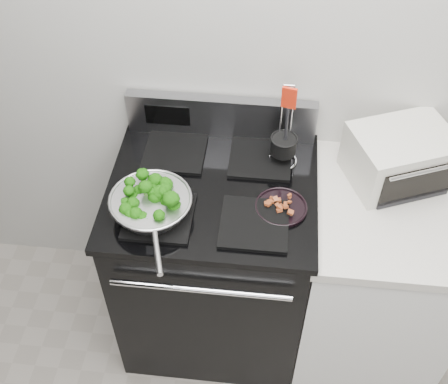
# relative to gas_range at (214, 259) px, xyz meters

# --- Properties ---
(back_wall) EXTENTS (4.00, 0.02, 2.70)m
(back_wall) POSITION_rel_gas_range_xyz_m (0.30, 0.34, 0.86)
(back_wall) COLOR #B4B3AB
(back_wall) RESTS_ON ground
(gas_range) EXTENTS (0.79, 0.69, 1.13)m
(gas_range) POSITION_rel_gas_range_xyz_m (0.00, 0.00, 0.00)
(gas_range) COLOR black
(gas_range) RESTS_ON floor
(counter) EXTENTS (0.62, 0.68, 0.92)m
(counter) POSITION_rel_gas_range_xyz_m (0.68, -0.00, -0.03)
(counter) COLOR white
(counter) RESTS_ON floor
(skillet) EXTENTS (0.30, 0.46, 0.06)m
(skillet) POSITION_rel_gas_range_xyz_m (-0.20, -0.16, 0.51)
(skillet) COLOR silver
(skillet) RESTS_ON gas_range
(broccoli_pile) EXTENTS (0.23, 0.23, 0.08)m
(broccoli_pile) POSITION_rel_gas_range_xyz_m (-0.20, -0.16, 0.53)
(broccoli_pile) COLOR #0A3404
(broccoli_pile) RESTS_ON skillet
(bacon_plate) EXTENTS (0.19, 0.19, 0.04)m
(bacon_plate) POSITION_rel_gas_range_xyz_m (0.26, -0.08, 0.48)
(bacon_plate) COLOR black
(bacon_plate) RESTS_ON gas_range
(utensil_holder) EXTENTS (0.12, 0.12, 0.36)m
(utensil_holder) POSITION_rel_gas_range_xyz_m (0.26, 0.16, 0.53)
(utensil_holder) COLOR silver
(utensil_holder) RESTS_ON gas_range
(toaster_oven) EXTENTS (0.44, 0.39, 0.21)m
(toaster_oven) POSITION_rel_gas_range_xyz_m (0.69, 0.16, 0.54)
(toaster_oven) COLOR silver
(toaster_oven) RESTS_ON counter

